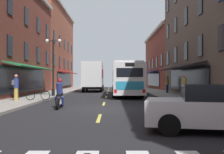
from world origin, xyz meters
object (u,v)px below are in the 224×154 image
(sedan_near, at_px, (217,108))
(pedestrian_near, at_px, (16,87))
(motorcycle_rider, at_px, (60,96))
(box_truck, at_px, (93,77))
(bicycle_near, at_px, (38,95))
(sedan_mid, at_px, (97,85))
(pedestrian_mid, at_px, (184,87))
(street_lamp_twin, at_px, (53,64))
(pedestrian_rear, at_px, (167,84))
(transit_bus, at_px, (126,79))

(sedan_near, relative_size, pedestrian_near, 2.48)
(sedan_near, bearing_deg, motorcycle_rider, 132.61)
(sedan_near, height_order, pedestrian_near, pedestrian_near)
(box_truck, relative_size, bicycle_near, 4.41)
(box_truck, bearing_deg, pedestrian_near, -104.97)
(sedan_mid, bearing_deg, pedestrian_mid, -73.52)
(bicycle_near, xyz_separation_m, street_lamp_twin, (0.02, 4.85, 2.43))
(pedestrian_mid, relative_size, street_lamp_twin, 0.36)
(pedestrian_mid, bearing_deg, pedestrian_near, 169.15)
(sedan_mid, relative_size, pedestrian_near, 2.33)
(bicycle_near, distance_m, pedestrian_near, 1.60)
(box_truck, relative_size, pedestrian_rear, 4.18)
(pedestrian_near, bearing_deg, street_lamp_twin, 126.26)
(sedan_near, relative_size, pedestrian_mid, 2.48)
(pedestrian_near, bearing_deg, pedestrian_mid, 53.74)
(transit_bus, xyz_separation_m, sedan_mid, (-3.85, 18.25, -0.94))
(transit_bus, xyz_separation_m, motorcycle_rider, (-4.27, -11.34, -0.92))
(pedestrian_near, relative_size, pedestrian_rear, 1.00)
(sedan_mid, xyz_separation_m, bicycle_near, (-2.75, -25.57, -0.19))
(box_truck, distance_m, street_lamp_twin, 11.29)
(pedestrian_rear, bearing_deg, box_truck, -119.06)
(box_truck, xyz_separation_m, street_lamp_twin, (-2.81, -10.89, 1.01))
(motorcycle_rider, relative_size, bicycle_near, 1.21)
(transit_bus, distance_m, street_lamp_twin, 7.15)
(sedan_near, bearing_deg, bicycle_near, 128.35)
(motorcycle_rider, bearing_deg, bicycle_near, 120.04)
(sedan_mid, distance_m, pedestrian_near, 26.20)
(transit_bus, xyz_separation_m, pedestrian_mid, (3.71, -7.30, -0.55))
(motorcycle_rider, bearing_deg, street_lamp_twin, 104.59)
(box_truck, distance_m, pedestrian_near, 16.60)
(pedestrian_near, height_order, pedestrian_rear, pedestrian_near)
(transit_bus, xyz_separation_m, street_lamp_twin, (-6.58, -2.47, 1.31))
(sedan_near, distance_m, bicycle_near, 13.62)
(box_truck, xyz_separation_m, pedestrian_mid, (7.48, -15.72, -0.84))
(bicycle_near, distance_m, pedestrian_rear, 15.46)
(bicycle_near, relative_size, pedestrian_mid, 0.94)
(pedestrian_mid, height_order, street_lamp_twin, street_lamp_twin)
(pedestrian_mid, bearing_deg, transit_bus, 104.64)
(transit_bus, xyz_separation_m, pedestrian_near, (-8.05, -7.60, -0.52))
(bicycle_near, relative_size, pedestrian_rear, 0.95)
(box_truck, height_order, motorcycle_rider, box_truck)
(sedan_mid, bearing_deg, motorcycle_rider, -90.82)
(transit_bus, xyz_separation_m, sedan_near, (1.85, -18.00, -0.88))
(sedan_mid, height_order, bicycle_near, sedan_mid)
(transit_bus, height_order, bicycle_near, transit_bus)
(sedan_near, xyz_separation_m, street_lamp_twin, (-8.43, 15.53, 2.19))
(pedestrian_mid, relative_size, pedestrian_rear, 1.00)
(motorcycle_rider, height_order, bicycle_near, motorcycle_rider)
(box_truck, xyz_separation_m, pedestrian_near, (-4.28, -16.02, -0.82))
(box_truck, height_order, sedan_mid, box_truck)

